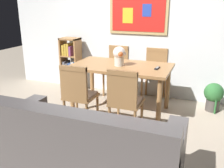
# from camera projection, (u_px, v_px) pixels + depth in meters

# --- Properties ---
(ground_plane) EXTENTS (12.00, 12.00, 0.00)m
(ground_plane) POSITION_uv_depth(u_px,v_px,m) (108.00, 123.00, 3.62)
(ground_plane) COLOR tan
(wall_back_with_painting) EXTENTS (5.20, 0.14, 2.60)m
(wall_back_with_painting) POSITION_uv_depth(u_px,v_px,m) (137.00, 24.00, 4.48)
(wall_back_with_painting) COLOR silver
(wall_back_with_painting) RESTS_ON ground_plane
(dining_table) EXTENTS (1.52, 0.88, 0.76)m
(dining_table) POSITION_uv_depth(u_px,v_px,m) (121.00, 71.00, 3.86)
(dining_table) COLOR #9E7042
(dining_table) RESTS_ON ground_plane
(dining_chair_far_right) EXTENTS (0.40, 0.41, 0.91)m
(dining_chair_far_right) POSITION_uv_depth(u_px,v_px,m) (155.00, 70.00, 4.45)
(dining_chair_far_right) COLOR #9E7042
(dining_chair_far_right) RESTS_ON ground_plane
(dining_chair_near_right) EXTENTS (0.40, 0.41, 0.91)m
(dining_chair_near_right) POSITION_uv_depth(u_px,v_px,m) (124.00, 97.00, 3.12)
(dining_chair_near_right) COLOR #9E7042
(dining_chair_near_right) RESTS_ON ground_plane
(dining_chair_near_left) EXTENTS (0.40, 0.41, 0.91)m
(dining_chair_near_left) POSITION_uv_depth(u_px,v_px,m) (78.00, 92.00, 3.33)
(dining_chair_near_left) COLOR #9E7042
(dining_chair_near_left) RESTS_ON ground_plane
(dining_chair_far_left) EXTENTS (0.40, 0.41, 0.91)m
(dining_chair_far_left) POSITION_uv_depth(u_px,v_px,m) (117.00, 66.00, 4.70)
(dining_chair_far_left) COLOR #9E7042
(dining_chair_far_left) RESTS_ON ground_plane
(leather_couch) EXTENTS (1.80, 0.84, 0.84)m
(leather_couch) POSITION_uv_depth(u_px,v_px,m) (84.00, 152.00, 2.38)
(leather_couch) COLOR #514C4C
(leather_couch) RESTS_ON ground_plane
(bookshelf) EXTENTS (0.36, 0.28, 1.04)m
(bookshelf) POSITION_uv_depth(u_px,v_px,m) (71.00, 66.00, 4.94)
(bookshelf) COLOR #9E7042
(bookshelf) RESTS_ON ground_plane
(potted_ivy) EXTENTS (0.30, 0.30, 0.52)m
(potted_ivy) POSITION_uv_depth(u_px,v_px,m) (213.00, 96.00, 3.97)
(potted_ivy) COLOR #4C4742
(potted_ivy) RESTS_ON ground_plane
(flower_vase) EXTENTS (0.19, 0.20, 0.29)m
(flower_vase) POSITION_uv_depth(u_px,v_px,m) (119.00, 55.00, 3.75)
(flower_vase) COLOR beige
(flower_vase) RESTS_ON dining_table
(tv_remote) EXTENTS (0.06, 0.16, 0.02)m
(tv_remote) POSITION_uv_depth(u_px,v_px,m) (157.00, 68.00, 3.62)
(tv_remote) COLOR black
(tv_remote) RESTS_ON dining_table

